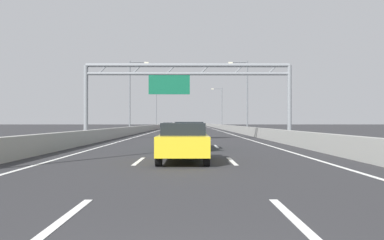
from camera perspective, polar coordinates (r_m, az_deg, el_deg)
ground_plane at (r=102.65m, az=-0.42°, el=-1.12°), size 260.00×260.00×0.00m
lane_dash_left_0 at (r=6.63m, az=-18.13°, el=-13.52°), size 0.16×3.00×0.01m
lane_dash_left_1 at (r=15.34m, az=-7.74°, el=-5.96°), size 0.16×3.00×0.01m
lane_dash_left_2 at (r=24.27m, az=-4.99°, el=-3.86°), size 0.16×3.00×0.01m
lane_dash_left_3 at (r=33.23m, az=-3.73°, el=-2.89°), size 0.16×3.00×0.01m
lane_dash_left_4 at (r=42.21m, az=-3.00°, el=-2.34°), size 0.16×3.00×0.01m
lane_dash_left_5 at (r=51.20m, az=-2.53°, el=-1.97°), size 0.16×3.00×0.01m
lane_dash_left_6 at (r=60.19m, az=-2.20°, el=-1.72°), size 0.16×3.00×0.01m
lane_dash_left_7 at (r=69.19m, az=-1.95°, el=-1.53°), size 0.16×3.00×0.01m
lane_dash_left_8 at (r=78.18m, az=-1.77°, el=-1.39°), size 0.16×3.00×0.01m
lane_dash_left_9 at (r=87.18m, az=-1.62°, el=-1.27°), size 0.16×3.00×0.01m
lane_dash_left_10 at (r=96.17m, az=-1.50°, el=-1.18°), size 0.16×3.00×0.01m
lane_dash_left_11 at (r=105.17m, az=-1.40°, el=-1.10°), size 0.16×3.00×0.01m
lane_dash_left_12 at (r=114.17m, az=-1.31°, el=-1.03°), size 0.16×3.00×0.01m
lane_dash_left_13 at (r=123.17m, az=-1.24°, el=-0.98°), size 0.16×3.00×0.01m
lane_dash_left_14 at (r=132.16m, az=-1.18°, el=-0.93°), size 0.16×3.00×0.01m
lane_dash_left_15 at (r=141.16m, az=-1.12°, el=-0.89°), size 0.16×3.00×0.01m
lane_dash_left_16 at (r=150.16m, az=-1.07°, el=-0.85°), size 0.16×3.00×0.01m
lane_dash_left_17 at (r=159.16m, az=-1.03°, el=-0.82°), size 0.16×3.00×0.01m
lane_dash_right_0 at (r=6.53m, az=14.56°, el=-13.72°), size 0.16×3.00×0.01m
lane_dash_right_1 at (r=15.30m, az=5.82°, el=-5.97°), size 0.16×3.00×0.01m
lane_dash_right_2 at (r=24.24m, az=3.54°, el=-3.87°), size 0.16×3.00×0.01m
lane_dash_right_3 at (r=33.22m, az=2.49°, el=-2.89°), size 0.16×3.00×0.01m
lane_dash_right_4 at (r=42.20m, az=1.89°, el=-2.34°), size 0.16×3.00×0.01m
lane_dash_right_5 at (r=51.19m, az=1.50°, el=-1.97°), size 0.16×3.00×0.01m
lane_dash_right_6 at (r=60.18m, az=1.23°, el=-1.72°), size 0.16×3.00×0.01m
lane_dash_right_7 at (r=69.18m, az=1.03°, el=-1.53°), size 0.16×3.00×0.01m
lane_dash_right_8 at (r=78.17m, az=0.87°, el=-1.39°), size 0.16×3.00×0.01m
lane_dash_right_9 at (r=87.17m, az=0.75°, el=-1.27°), size 0.16×3.00×0.01m
lane_dash_right_10 at (r=96.17m, az=0.65°, el=-1.18°), size 0.16×3.00×0.01m
lane_dash_right_11 at (r=105.16m, az=0.57°, el=-1.10°), size 0.16×3.00×0.01m
lane_dash_right_12 at (r=114.16m, az=0.50°, el=-1.03°), size 0.16×3.00×0.01m
lane_dash_right_13 at (r=123.16m, az=0.44°, el=-0.98°), size 0.16×3.00×0.01m
lane_dash_right_14 at (r=132.16m, az=0.39°, el=-0.93°), size 0.16×3.00×0.01m
lane_dash_right_15 at (r=141.16m, az=0.34°, el=-0.89°), size 0.16×3.00×0.01m
lane_dash_right_16 at (r=150.16m, az=0.30°, el=-0.85°), size 0.16×3.00×0.01m
lane_dash_right_17 at (r=159.16m, az=0.27°, el=-0.82°), size 0.16×3.00×0.01m
edge_line_left at (r=90.82m, az=-3.74°, el=-1.23°), size 0.16×176.00×0.01m
edge_line_right at (r=90.80m, az=2.89°, el=-1.23°), size 0.16×176.00×0.01m
barrier_left at (r=112.87m, az=-3.91°, el=-0.80°), size 0.45×220.00×0.95m
barrier_right at (r=112.85m, az=3.10°, el=-0.80°), size 0.45×220.00×0.95m
sign_gantry at (r=32.43m, az=-0.97°, el=5.65°), size 17.15×0.36×6.36m
streetlamp_left_mid at (r=51.91m, az=-8.80°, el=4.01°), size 2.58×0.28×9.50m
streetlamp_right_mid at (r=51.86m, az=7.79°, el=4.01°), size 2.58×0.28×9.50m
streetlamp_left_far at (r=92.33m, az=-5.07°, el=2.13°), size 2.58×0.28×9.50m
streetlamp_right_far at (r=92.30m, az=4.21°, el=2.13°), size 2.58×0.28×9.50m
red_car at (r=79.76m, az=-0.39°, el=-0.84°), size 1.83×4.52×1.43m
yellow_car at (r=14.96m, az=-1.27°, el=-3.20°), size 1.86×4.20×1.48m
blue_car at (r=68.64m, az=-0.34°, el=-0.94°), size 1.84×4.52×1.39m
green_car at (r=21.87m, az=-0.42°, el=-2.25°), size 1.72×4.62×1.53m
black_car at (r=105.32m, az=-0.29°, el=-0.69°), size 1.75×4.30×1.43m
white_car at (r=69.86m, az=-3.49°, el=-0.92°), size 1.87×4.70×1.41m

